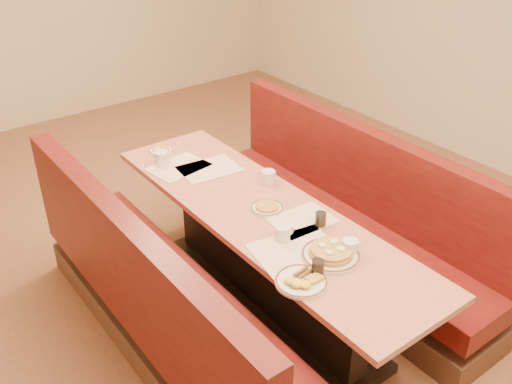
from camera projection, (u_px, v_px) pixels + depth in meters
ground at (263, 305)px, 3.84m from camera, size 8.00×8.00×0.00m
room_envelope at (265, 12)px, 2.87m from camera, size 6.04×8.04×2.82m
diner_table at (263, 261)px, 3.65m from camera, size 0.70×2.50×0.75m
booth_left at (162, 309)px, 3.28m from camera, size 0.55×2.50×1.05m
booth_right at (345, 224)px, 4.04m from camera, size 0.55×2.50×1.05m
placemat_near_left at (296, 250)px, 3.11m from camera, size 0.51×0.42×0.00m
placemat_near_right at (302, 220)px, 3.37m from camera, size 0.38×0.29×0.00m
placemat_far_left at (179, 167)px, 3.95m from camera, size 0.43×0.35×0.00m
placemat_far_right at (209, 169)px, 3.93m from camera, size 0.43×0.34×0.00m
pancake_plate at (331, 253)px, 3.05m from camera, size 0.32×0.32×0.07m
eggs_plate at (301, 281)px, 2.86m from camera, size 0.27×0.27×0.05m
extra_plate_mid at (267, 207)px, 3.47m from camera, size 0.20×0.20×0.04m
extra_plate_far at (161, 150)px, 4.16m from camera, size 0.19×0.19×0.04m
coffee_mug_a at (351, 247)px, 3.06m from camera, size 0.12×0.08×0.09m
coffee_mug_b at (283, 233)px, 3.17m from camera, size 0.12×0.09×0.09m
coffee_mug_c at (269, 177)px, 3.73m from camera, size 0.12×0.09×0.09m
coffee_mug_d at (162, 158)px, 3.96m from camera, size 0.13×0.09×0.10m
soda_tumbler_near at (318, 268)px, 2.91m from camera, size 0.06×0.06×0.09m
soda_tumbler_mid at (321, 219)px, 3.30m from camera, size 0.06×0.06×0.09m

